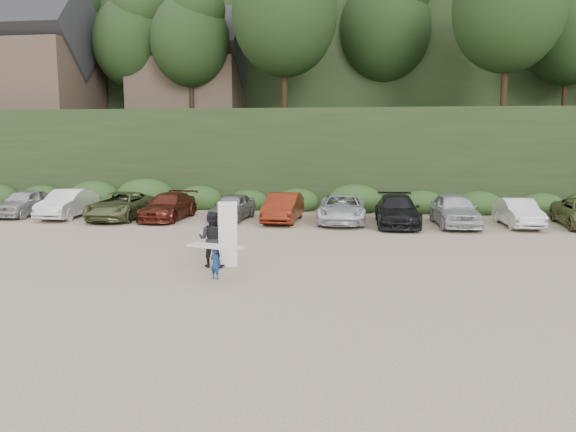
# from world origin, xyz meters

# --- Properties ---
(ground) EXTENTS (120.00, 120.00, 0.00)m
(ground) POSITION_xyz_m (0.00, 0.00, 0.00)
(ground) COLOR tan
(ground) RESTS_ON ground
(hillside_backdrop) EXTENTS (90.00, 41.50, 28.00)m
(hillside_backdrop) POSITION_xyz_m (-0.26, 35.93, 11.22)
(hillside_backdrop) COLOR black
(hillside_backdrop) RESTS_ON ground
(parked_cars) EXTENTS (39.05, 5.75, 1.61)m
(parked_cars) POSITION_xyz_m (2.03, 9.97, 0.73)
(parked_cars) COLOR #A9AAAE
(parked_cars) RESTS_ON ground
(child_surfer) EXTENTS (1.82, 0.96, 1.05)m
(child_surfer) POSITION_xyz_m (-2.92, -1.83, 0.71)
(child_surfer) COLOR navy
(child_surfer) RESTS_ON ground
(adult_surfer) EXTENTS (1.38, 0.76, 2.22)m
(adult_surfer) POSITION_xyz_m (-3.42, -0.27, 0.96)
(adult_surfer) COLOR black
(adult_surfer) RESTS_ON ground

